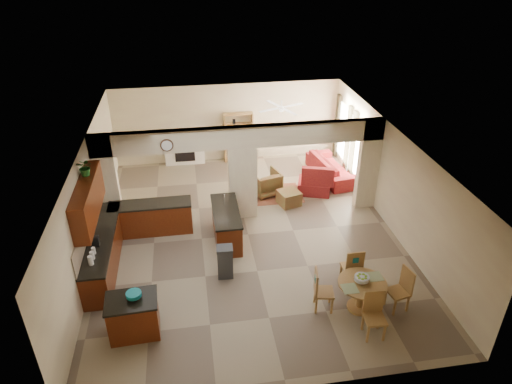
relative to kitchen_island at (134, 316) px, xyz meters
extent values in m
plane|color=gray|center=(2.81, 3.16, -0.45)|extent=(10.00, 10.00, 0.00)
plane|color=white|center=(2.81, 3.16, 2.35)|extent=(10.00, 10.00, 0.00)
plane|color=beige|center=(2.81, 8.16, 0.95)|extent=(8.00, 0.00, 8.00)
plane|color=beige|center=(2.81, -1.84, 0.95)|extent=(8.00, 0.00, 8.00)
plane|color=beige|center=(-1.19, 3.16, 0.95)|extent=(0.00, 10.00, 10.00)
plane|color=beige|center=(6.81, 3.16, 0.95)|extent=(0.00, 10.00, 10.00)
cube|color=beige|center=(-0.89, 4.16, 0.95)|extent=(0.60, 0.25, 2.80)
cube|color=beige|center=(2.81, 4.16, 0.65)|extent=(0.80, 0.25, 2.20)
cube|color=beige|center=(6.51, 4.16, 0.95)|extent=(0.60, 0.25, 2.80)
cube|color=beige|center=(2.81, 4.16, 2.05)|extent=(8.00, 0.25, 0.60)
cube|color=#461308|center=(-0.89, 2.36, -0.02)|extent=(0.60, 3.20, 0.86)
cube|color=black|center=(-0.89, 2.36, 0.43)|extent=(0.62, 3.22, 0.05)
cube|color=tan|center=(-1.17, 2.36, 0.75)|extent=(0.02, 3.20, 0.55)
cube|color=#461308|center=(0.21, 3.73, -0.02)|extent=(2.20, 0.60, 0.86)
cube|color=black|center=(0.21, 3.73, 0.43)|extent=(2.22, 0.62, 0.05)
cube|color=#461308|center=(-1.01, 2.36, 1.47)|extent=(0.35, 2.40, 0.90)
cube|color=#461308|center=(2.21, 3.06, -0.02)|extent=(0.65, 1.80, 0.86)
cube|color=black|center=(2.21, 3.06, 0.43)|extent=(0.70, 1.85, 0.05)
cube|color=silver|center=(2.21, 2.21, -0.03)|extent=(0.58, 0.04, 0.70)
cylinder|color=#4D2C19|center=(0.81, 4.01, 2.00)|extent=(0.34, 0.03, 0.34)
cube|color=brown|center=(4.01, 5.26, -0.45)|extent=(1.60, 1.30, 0.01)
cube|color=white|center=(1.21, 8.00, 0.10)|extent=(1.40, 0.28, 1.10)
cube|color=black|center=(1.21, 7.86, 0.05)|extent=(0.70, 0.04, 0.70)
cube|color=white|center=(1.21, 7.98, 0.70)|extent=(1.60, 0.35, 0.10)
cube|color=olive|center=(3.16, 7.98, 0.45)|extent=(1.00, 0.32, 1.80)
cube|color=white|center=(6.78, 5.46, 0.75)|extent=(0.02, 0.90, 1.90)
cube|color=white|center=(6.78, 7.16, 0.75)|extent=(0.02, 0.90, 1.90)
cube|color=white|center=(6.78, 6.31, 0.60)|extent=(0.02, 0.70, 2.10)
cube|color=#3C1E18|center=(6.74, 4.86, 0.75)|extent=(0.10, 0.28, 2.30)
cube|color=#3C1E18|center=(6.74, 6.06, 0.75)|extent=(0.10, 0.28, 2.30)
cube|color=#3C1E18|center=(6.74, 6.56, 0.75)|extent=(0.10, 0.28, 2.30)
cube|color=#3C1E18|center=(6.74, 7.76, 0.75)|extent=(0.10, 0.28, 2.30)
cylinder|color=white|center=(4.31, 6.16, 2.11)|extent=(1.00, 1.00, 0.10)
cube|color=#461308|center=(0.00, 0.00, -0.03)|extent=(1.01, 0.73, 0.85)
cube|color=black|center=(0.00, 0.00, 0.42)|extent=(1.07, 0.79, 0.05)
cylinder|color=#137983|center=(0.07, 0.03, 0.52)|extent=(0.31, 0.31, 0.15)
cube|color=#2E2E30|center=(2.02, 1.52, -0.06)|extent=(0.38, 0.33, 0.77)
cylinder|color=olive|center=(4.84, -0.04, 0.25)|extent=(1.06, 1.06, 0.04)
cylinder|color=olive|center=(4.84, -0.04, -0.09)|extent=(0.15, 0.15, 0.68)
cylinder|color=olive|center=(4.84, -0.04, -0.42)|extent=(0.54, 0.54, 0.06)
cylinder|color=#83B827|center=(4.82, -0.02, 0.36)|extent=(0.32, 0.32, 0.17)
imported|color=maroon|center=(6.11, 6.16, -0.11)|extent=(2.47, 1.27, 0.69)
cube|color=maroon|center=(5.25, 5.23, -0.25)|extent=(1.21, 1.09, 0.40)
imported|color=maroon|center=(3.70, 5.37, -0.07)|extent=(1.03, 1.04, 0.77)
cube|color=maroon|center=(4.28, 4.60, -0.23)|extent=(0.75, 0.75, 0.44)
imported|color=#124413|center=(-1.01, 2.73, 2.13)|extent=(0.47, 0.44, 0.42)
cube|color=olive|center=(4.91, 0.80, 0.00)|extent=(0.42, 0.42, 0.05)
cube|color=olive|center=(5.08, 0.97, -0.23)|extent=(0.04, 0.04, 0.44)
cube|color=olive|center=(4.74, 0.98, -0.23)|extent=(0.04, 0.04, 0.44)
cube|color=olive|center=(5.08, 0.63, -0.23)|extent=(0.04, 0.04, 0.44)
cube|color=olive|center=(4.74, 0.64, -0.23)|extent=(0.04, 0.04, 0.44)
cube|color=olive|center=(4.91, 0.61, 0.30)|extent=(0.42, 0.04, 0.55)
cube|color=#137983|center=(4.91, 0.59, 0.37)|extent=(0.14, 0.01, 0.14)
cube|color=olive|center=(5.63, -0.17, 0.00)|extent=(0.50, 0.50, 0.05)
cube|color=olive|center=(5.43, -0.04, -0.23)|extent=(0.04, 0.04, 0.44)
cube|color=olive|center=(5.50, -0.38, -0.23)|extent=(0.04, 0.04, 0.44)
cube|color=olive|center=(5.76, 0.03, -0.23)|extent=(0.04, 0.04, 0.44)
cube|color=olive|center=(5.83, -0.31, -0.23)|extent=(0.04, 0.04, 0.44)
cube|color=olive|center=(5.82, -0.13, 0.30)|extent=(0.13, 0.42, 0.55)
cube|color=#137983|center=(5.84, -0.13, 0.37)|extent=(0.04, 0.14, 0.14)
cube|color=olive|center=(4.83, -0.85, 0.00)|extent=(0.44, 0.44, 0.05)
cube|color=olive|center=(4.65, -1.01, -0.23)|extent=(0.04, 0.04, 0.44)
cube|color=olive|center=(4.99, -1.02, -0.23)|extent=(0.04, 0.04, 0.44)
cube|color=olive|center=(4.67, -0.67, -0.23)|extent=(0.04, 0.04, 0.44)
cube|color=olive|center=(5.01, -0.69, -0.23)|extent=(0.04, 0.04, 0.44)
cube|color=olive|center=(4.84, -0.66, 0.30)|extent=(0.42, 0.06, 0.55)
cube|color=#137983|center=(4.84, -0.63, 0.37)|extent=(0.14, 0.02, 0.14)
cube|color=olive|center=(4.04, 0.08, 0.00)|extent=(0.49, 0.49, 0.05)
cube|color=olive|center=(4.18, -0.11, -0.23)|extent=(0.04, 0.04, 0.44)
cube|color=olive|center=(4.24, 0.22, -0.23)|extent=(0.04, 0.04, 0.44)
cube|color=olive|center=(3.84, -0.06, -0.23)|extent=(0.04, 0.04, 0.44)
cube|color=olive|center=(3.90, 0.28, -0.23)|extent=(0.04, 0.04, 0.44)
cube|color=olive|center=(3.85, 0.12, 0.30)|extent=(0.11, 0.42, 0.55)
cube|color=#137983|center=(3.83, 0.12, 0.37)|extent=(0.03, 0.14, 0.14)
camera|label=1|loc=(1.39, -7.16, 6.77)|focal=32.00mm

